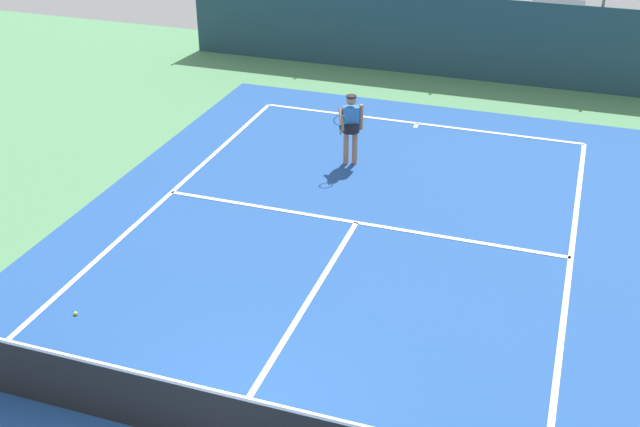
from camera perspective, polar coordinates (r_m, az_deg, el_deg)
The scene contains 5 objects.
tennis_net at distance 10.59m, azimuth -7.50°, elevation -14.44°, with size 10.12×0.10×1.10m.
back_fence at distance 24.43m, azimuth 9.41°, elevation 11.50°, with size 16.30×0.98×2.70m.
tennis_player at distance 17.85m, azimuth 2.22°, elevation 6.42°, with size 0.57×0.83×1.64m.
tennis_ball_near_player at distance 13.70m, azimuth -17.18°, elevation -6.88°, with size 0.07×0.07×0.07m, color #CCDB33.
parked_car at distance 26.36m, azimuth 16.34°, elevation 12.40°, with size 2.30×4.34×1.68m.
Camera 1 is at (3.74, -6.82, 7.70)m, focal length 44.50 mm.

